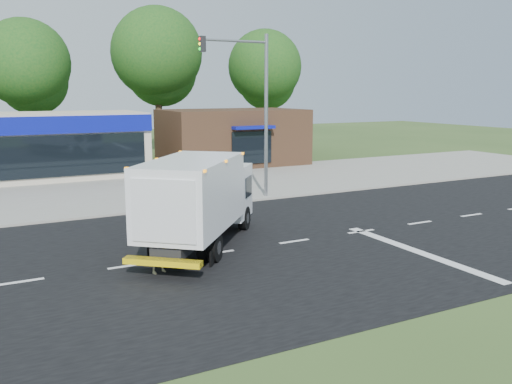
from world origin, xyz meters
The scene contains 10 objects.
ground centered at (0.00, 0.00, 0.00)m, with size 120.00×120.00×0.00m, color #385123.
road_asphalt centered at (0.00, 0.00, 0.00)m, with size 60.00×14.00×0.02m, color black.
sidewalk centered at (0.00, 8.20, 0.06)m, with size 60.00×2.40×0.12m, color gray.
parking_apron centered at (0.00, 14.00, 0.01)m, with size 60.00×9.00×0.02m, color gray.
lane_markings centered at (1.35, -1.35, 0.02)m, with size 55.20×7.00×0.01m.
ems_box_truck centered at (-3.23, 0.91, 1.82)m, with size 6.25×6.86×3.16m.
emergency_worker centered at (-5.31, -1.03, 0.88)m, with size 0.70×0.55×1.80m.
brown_storefront centered at (7.00, 19.98, 2.00)m, with size 10.00×6.70×4.00m.
traffic_signal_pole centered at (2.35, 7.60, 4.92)m, with size 3.51×0.25×8.00m.
background_trees centered at (-0.85, 28.16, 7.38)m, with size 36.77×7.39×12.10m.
Camera 1 is at (-9.87, -15.92, 5.29)m, focal length 38.00 mm.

